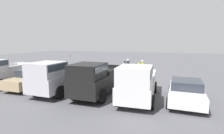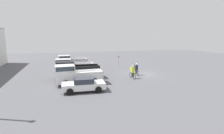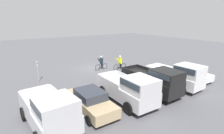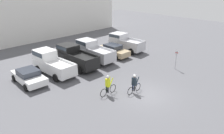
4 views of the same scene
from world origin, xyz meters
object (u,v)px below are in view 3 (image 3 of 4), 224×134
Objects in this scene: pickup_truck_0 at (178,75)px; pickup_truck_2 at (129,89)px; sedan_0 at (189,73)px; pickup_truck_3 at (50,110)px; pickup_truck_1 at (154,80)px; fire_lane_sign at (37,69)px; sedan_1 at (91,101)px; cyclist_0 at (101,63)px; cyclist_1 at (120,63)px.

pickup_truck_2 is at bearing -0.15° from pickup_truck_0.
pickup_truck_2 is (8.41, 0.65, 0.49)m from sedan_0.
pickup_truck_1 is at bearing -179.36° from pickup_truck_3.
pickup_truck_1 reaches higher than fire_lane_sign.
pickup_truck_1 is 5.63m from sedan_1.
pickup_truck_1 is at bearing -5.23° from pickup_truck_0.
pickup_truck_2 reaches higher than cyclist_0.
fire_lane_sign is (12.81, -7.96, 0.62)m from sedan_0.
sedan_0 is at bearing 179.91° from sedan_1.
pickup_truck_3 is at bearing 82.17° from fire_lane_sign.
sedan_0 is 1.98× the size of fire_lane_sign.
sedan_1 is 2.09× the size of fire_lane_sign.
cyclist_0 is (5.46, -8.18, 0.14)m from sedan_0.
cyclist_0 is at bearing -73.12° from pickup_truck_0.
pickup_truck_3 is at bearing -0.84° from pickup_truck_0.
cyclist_0 reaches higher than sedan_1.
cyclist_0 is (-8.51, -8.68, -0.31)m from pickup_truck_3.
fire_lane_sign is at bearing -31.85° from sedan_0.
cyclist_1 is (-10.32, -7.33, -0.27)m from pickup_truck_3.
pickup_truck_2 is 1.17× the size of sedan_1.
fire_lane_sign reaches higher than cyclist_0.
sedan_0 is 8.45m from pickup_truck_2.
sedan_1 is 9.97m from cyclist_0.
pickup_truck_3 reaches higher than sedan_0.
sedan_0 is at bearing -166.56° from pickup_truck_0.
pickup_truck_0 is at bearing 179.85° from pickup_truck_2.
pickup_truck_1 is at bearing 74.93° from cyclist_1.
fire_lane_sign is at bearing -49.25° from pickup_truck_1.
pickup_truck_2 is 5.56m from pickup_truck_3.
pickup_truck_1 reaches higher than pickup_truck_0.
sedan_1 is (11.20, -0.02, 0.04)m from sedan_0.
cyclist_0 is (-5.74, -8.16, 0.11)m from sedan_1.
cyclist_1 is (0.87, -7.49, -0.28)m from pickup_truck_0.
pickup_truck_0 is at bearing 106.88° from cyclist_0.
fire_lane_sign reaches higher than sedan_1.
sedan_1 is 8.12m from fire_lane_sign.
pickup_truck_0 reaches higher than cyclist_0.
pickup_truck_3 is (8.37, 0.09, -0.04)m from pickup_truck_1.
sedan_1 is 10.17m from cyclist_1.
pickup_truck_3 is at bearing 35.38° from cyclist_1.
pickup_truck_0 is at bearing 139.31° from fire_lane_sign.
pickup_truck_2 reaches higher than pickup_truck_3.
pickup_truck_0 reaches higher than pickup_truck_3.
pickup_truck_0 is 2.83m from pickup_truck_1.
fire_lane_sign is at bearing -7.03° from cyclist_1.
pickup_truck_1 is (2.82, -0.26, 0.03)m from pickup_truck_0.
sedan_1 is (8.42, -0.68, -0.43)m from pickup_truck_0.
pickup_truck_0 is at bearing 13.44° from sedan_0.
pickup_truck_3 is 2.80× the size of cyclist_0.
cyclist_1 is (-7.55, -6.81, 0.15)m from sedan_1.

